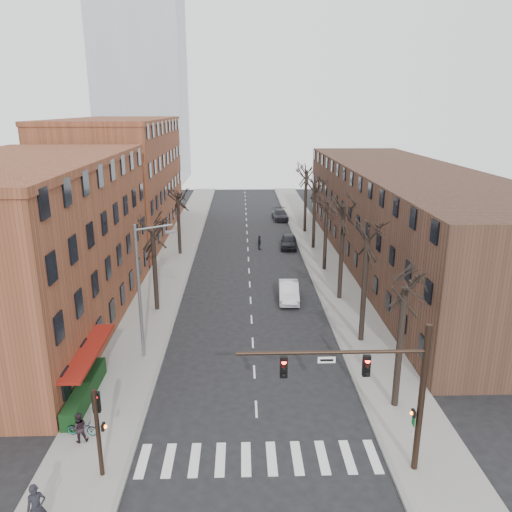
{
  "coord_description": "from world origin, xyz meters",
  "views": [
    {
      "loc": [
        -0.72,
        -19.65,
        15.8
      ],
      "look_at": [
        0.46,
        19.82,
        4.0
      ],
      "focal_mm": 35.0,
      "sensor_mm": 36.0,
      "label": 1
    }
  ],
  "objects": [
    {
      "name": "tree_right_f",
      "position": [
        7.6,
        44.0,
        0.0
      ],
      "size": [
        5.2,
        5.2,
        11.6
      ],
      "primitive_type": null,
      "color": "black",
      "rests_on": "ground"
    },
    {
      "name": "tree_right_e",
      "position": [
        7.6,
        36.0,
        0.0
      ],
      "size": [
        5.2,
        5.2,
        10.8
      ],
      "primitive_type": null,
      "color": "black",
      "rests_on": "ground"
    },
    {
      "name": "parked_car_mid",
      "position": [
        5.01,
        51.7,
        0.72
      ],
      "size": [
        2.08,
        4.96,
        1.43
      ],
      "primitive_type": "imported",
      "rotation": [
        0.0,
        0.0,
        0.01
      ],
      "color": "black",
      "rests_on": "ground"
    },
    {
      "name": "awning_left",
      "position": [
        -9.4,
        6.0,
        0.0
      ],
      "size": [
        1.2,
        7.0,
        0.15
      ],
      "primitive_type": "cube",
      "color": "maroon",
      "rests_on": "ground"
    },
    {
      "name": "building_right",
      "position": [
        16.0,
        30.0,
        5.0
      ],
      "size": [
        12.0,
        50.0,
        10.0
      ],
      "primitive_type": "cube",
      "color": "#472C21",
      "rests_on": "ground"
    },
    {
      "name": "ground",
      "position": [
        0.0,
        0.0,
        0.0
      ],
      "size": [
        160.0,
        160.0,
        0.0
      ],
      "primitive_type": "plane",
      "color": "black",
      "rests_on": "ground"
    },
    {
      "name": "signal_mast_arm",
      "position": [
        5.45,
        -1.0,
        4.4
      ],
      "size": [
        8.14,
        0.3,
        7.2
      ],
      "color": "black",
      "rests_on": "ground"
    },
    {
      "name": "tree_right_a",
      "position": [
        7.6,
        4.0,
        0.0
      ],
      "size": [
        5.2,
        5.2,
        10.0
      ],
      "primitive_type": null,
      "color": "black",
      "rests_on": "ground"
    },
    {
      "name": "streetlight",
      "position": [
        -7.03,
        10.0,
        5.01
      ],
      "size": [
        2.45,
        0.22,
        9.03
      ],
      "color": "slate",
      "rests_on": "ground"
    },
    {
      "name": "silver_sedan",
      "position": [
        3.26,
        20.0,
        0.77
      ],
      "size": [
        1.89,
        4.77,
        1.55
      ],
      "primitive_type": "imported",
      "rotation": [
        0.0,
        0.0,
        -0.05
      ],
      "color": "silver",
      "rests_on": "ground"
    },
    {
      "name": "building_left_far",
      "position": [
        -16.0,
        44.0,
        7.0
      ],
      "size": [
        12.0,
        28.0,
        14.0
      ],
      "primitive_type": "cube",
      "color": "brown",
      "rests_on": "ground"
    },
    {
      "name": "tree_left_b",
      "position": [
        -7.6,
        34.0,
        0.0
      ],
      "size": [
        5.2,
        5.2,
        9.5
      ],
      "primitive_type": null,
      "color": "black",
      "rests_on": "ground"
    },
    {
      "name": "pedestrian_b",
      "position": [
        -8.67,
        1.34,
        0.92
      ],
      "size": [
        0.9,
        0.79,
        1.55
      ],
      "primitive_type": "imported",
      "rotation": [
        0.0,
        0.0,
        3.46
      ],
      "color": "black",
      "rests_on": "sidewalk_left"
    },
    {
      "name": "parked_car_near",
      "position": [
        4.79,
        36.5,
        0.77
      ],
      "size": [
        2.23,
        4.69,
        1.55
      ],
      "primitive_type": "imported",
      "rotation": [
        0.0,
        0.0,
        -0.09
      ],
      "color": "black",
      "rests_on": "ground"
    },
    {
      "name": "bicycle",
      "position": [
        -8.72,
        1.83,
        0.56
      ],
      "size": [
        1.6,
        0.7,
        0.81
      ],
      "primitive_type": "imported",
      "rotation": [
        0.0,
        0.0,
        1.47
      ],
      "color": "gray",
      "rests_on": "sidewalk_left"
    },
    {
      "name": "signal_pole_left",
      "position": [
        -6.99,
        -0.95,
        2.61
      ],
      "size": [
        0.47,
        0.44,
        4.4
      ],
      "color": "black",
      "rests_on": "ground"
    },
    {
      "name": "office_tower",
      "position": [
        -22.0,
        95.0,
        30.0
      ],
      "size": [
        18.0,
        18.0,
        60.0
      ],
      "primitive_type": "cube",
      "color": "#B2B7BF",
      "rests_on": "ground"
    },
    {
      "name": "tree_left_a",
      "position": [
        -7.6,
        18.0,
        0.0
      ],
      "size": [
        5.2,
        5.2,
        9.5
      ],
      "primitive_type": null,
      "color": "black",
      "rests_on": "ground"
    },
    {
      "name": "pedestrian_a",
      "position": [
        -8.64,
        -3.93,
        1.14
      ],
      "size": [
        0.85,
        0.74,
        1.97
      ],
      "primitive_type": "imported",
      "rotation": [
        0.0,
        0.0,
        0.45
      ],
      "color": "black",
      "rests_on": "sidewalk_left"
    },
    {
      "name": "tree_right_d",
      "position": [
        7.6,
        28.0,
        0.0
      ],
      "size": [
        5.2,
        5.2,
        10.0
      ],
      "primitive_type": null,
      "color": "black",
      "rests_on": "ground"
    },
    {
      "name": "pedestrian_crossing",
      "position": [
        1.33,
        35.77,
        0.83
      ],
      "size": [
        0.65,
        1.05,
        1.66
      ],
      "primitive_type": "imported",
      "rotation": [
        0.0,
        0.0,
        1.83
      ],
      "color": "black",
      "rests_on": "ground"
    },
    {
      "name": "tree_right_b",
      "position": [
        7.6,
        12.0,
        0.0
      ],
      "size": [
        5.2,
        5.2,
        10.8
      ],
      "primitive_type": null,
      "color": "black",
      "rests_on": "ground"
    },
    {
      "name": "hedge",
      "position": [
        -9.5,
        5.0,
        0.65
      ],
      "size": [
        0.8,
        6.0,
        1.0
      ],
      "primitive_type": "cube",
      "color": "#133616",
      "rests_on": "sidewalk_left"
    },
    {
      "name": "tree_right_c",
      "position": [
        7.6,
        20.0,
        0.0
      ],
      "size": [
        5.2,
        5.2,
        11.6
      ],
      "primitive_type": null,
      "color": "black",
      "rests_on": "ground"
    },
    {
      "name": "building_left_near",
      "position": [
        -16.0,
        15.0,
        6.0
      ],
      "size": [
        12.0,
        26.0,
        12.0
      ],
      "primitive_type": "cube",
      "color": "brown",
      "rests_on": "ground"
    },
    {
      "name": "sidewalk_left",
      "position": [
        -8.0,
        35.0,
        0.07
      ],
      "size": [
        4.0,
        90.0,
        0.15
      ],
      "primitive_type": "cube",
      "color": "gray",
      "rests_on": "ground"
    },
    {
      "name": "sidewalk_right",
      "position": [
        8.0,
        35.0,
        0.07
      ],
      "size": [
        4.0,
        90.0,
        0.15
      ],
      "primitive_type": "cube",
      "color": "gray",
      "rests_on": "ground"
    },
    {
      "name": "parked_car_far",
      "position": [
        4.94,
        51.81,
        0.6
      ],
      "size": [
        2.32,
        4.49,
        1.21
      ],
      "primitive_type": "imported",
      "rotation": [
        0.0,
        0.0,
        0.07
      ],
      "color": "slate",
      "rests_on": "ground"
    }
  ]
}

